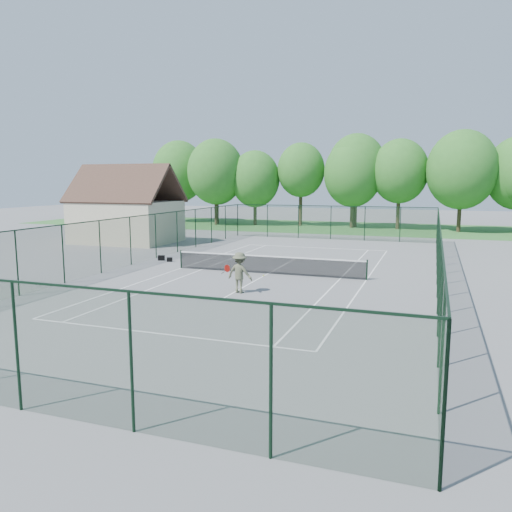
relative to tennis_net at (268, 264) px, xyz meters
name	(u,v)px	position (x,y,z in m)	size (l,w,h in m)	color
ground	(268,274)	(0.00, 0.00, -0.58)	(140.00, 140.00, 0.00)	gray
grass_far	(351,228)	(0.00, 30.00, -0.57)	(80.00, 16.00, 0.01)	#3A7B35
court_lines	(268,274)	(0.00, 0.00, -0.57)	(11.05, 23.85, 0.01)	white
tennis_net	(268,264)	(0.00, 0.00, 0.00)	(11.08, 0.08, 1.10)	black
fence_enclosure	(268,246)	(0.00, 0.00, 0.98)	(18.05, 36.05, 3.02)	#17371D
utility_building	(126,206)	(-16.00, 10.00, 2.54)	(8.60, 6.27, 6.63)	beige
tree_line_far	(353,174)	(0.00, 30.00, 5.42)	(39.40, 6.40, 9.70)	#3D301E
sports_bag_a	(161,258)	(-8.16, 2.22, -0.41)	(0.41, 0.25, 0.33)	black
sports_bag_b	(170,260)	(-7.37, 1.92, -0.44)	(0.36, 0.22, 0.28)	black
tennis_player	(240,273)	(0.27, -5.02, 0.38)	(1.93, 0.95, 1.91)	#575A42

